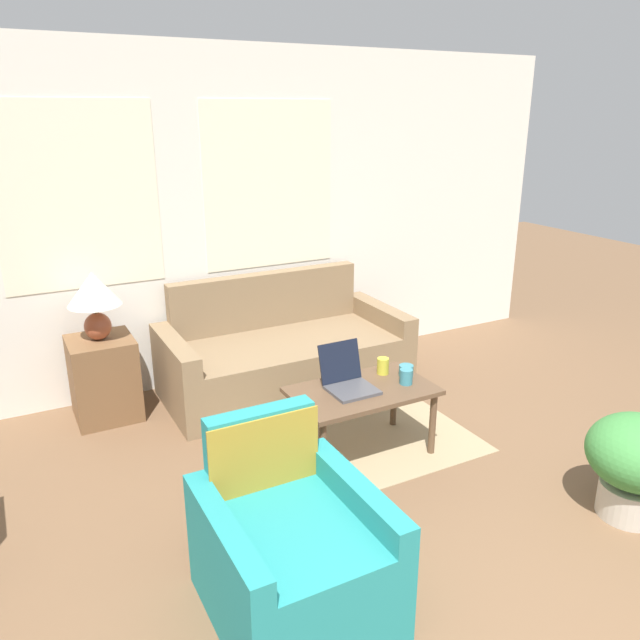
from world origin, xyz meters
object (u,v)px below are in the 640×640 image
Objects in this scene: cup_navy at (406,371)px; cup_white at (383,366)px; table_lamp at (94,295)px; couch at (282,355)px; laptop at (348,379)px; armchair at (290,553)px; cup_yellow at (406,377)px; potted_plant at (637,460)px; coffee_table at (362,397)px.

cup_navy is 0.16m from cup_white.
couch is at bearing -5.50° from table_lamp.
laptop is (1.28, -1.25, -0.40)m from table_lamp.
cup_white is (1.21, 1.10, 0.24)m from armchair.
armchair is 1.37m from laptop.
laptop is at bearing -165.08° from cup_white.
armchair is 8.81× the size of cup_navy.
laptop is at bearing 161.86° from cup_yellow.
cup_white is at bearing 14.92° from laptop.
armchair is at bearing -137.70° from cup_white.
couch reaches higher than potted_plant.
couch is 1.22m from cup_navy.
cup_navy is (0.36, 0.04, 0.09)m from coffee_table.
potted_plant is (0.97, -2.43, 0.08)m from couch.
coffee_table is at bearing 44.87° from armchair.
coffee_table is 9.50× the size of cup_navy.
armchair is at bearing -144.39° from cup_yellow.
table_lamp is at bearing 143.63° from cup_navy.
couch is at bearing 111.82° from potted_plant.
potted_plant is at bearing -68.18° from couch.
potted_plant is at bearing -51.70° from laptop.
cup_navy is at bearing -41.95° from cup_white.
coffee_table is (0.97, 0.96, 0.13)m from armchair.
cup_white reaches higher than cup_yellow.
cup_white is at bearing 101.43° from cup_yellow.
laptop is 1.67m from potted_plant.
cup_navy is (0.44, -0.02, -0.02)m from laptop.
cup_white reaches higher than cup_navy.
potted_plant is (0.67, -1.19, -0.16)m from cup_yellow.
laptop reaches higher than potted_plant.
couch reaches higher than cup_yellow.
cup_navy is 0.16× the size of potted_plant.
coffee_table is 8.25× the size of cup_white.
coffee_table is 2.74× the size of laptop.
armchair reaches higher than cup_navy.
table_lamp reaches higher than cup_yellow.
potted_plant reaches higher than cup_navy.
cup_yellow is (0.36, -0.12, -0.01)m from laptop.
table_lamp reaches higher than laptop.
table_lamp is 4.91× the size of cup_yellow.
armchair is 2.54× the size of laptop.
table_lamp is (-1.34, 0.13, 0.65)m from couch.
table_lamp is 0.54× the size of coffee_table.
armchair is 7.65× the size of cup_white.
coffee_table is at bearing -174.02° from cup_navy.
potted_plant reaches higher than cup_white.
table_lamp is 2.03m from cup_white.
potted_plant is at bearing -8.56° from armchair.
coffee_table is (1.36, -1.31, -0.52)m from table_lamp.
laptop is 0.56× the size of potted_plant.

